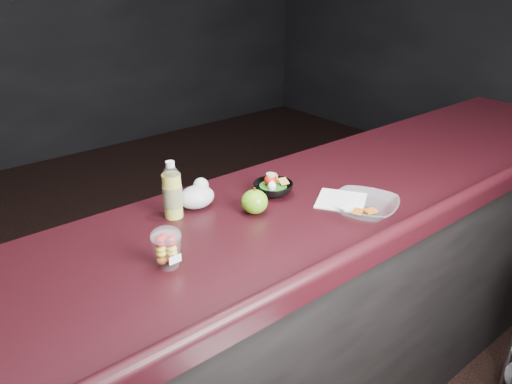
% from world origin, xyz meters
% --- Properties ---
extents(counter, '(4.06, 0.71, 1.02)m').
position_xyz_m(counter, '(0.00, 0.30, 0.51)').
color(counter, black).
rests_on(counter, ground).
extents(lemonade_bottle, '(0.06, 0.06, 0.19)m').
position_xyz_m(lemonade_bottle, '(-0.19, 0.48, 1.10)').
color(lemonade_bottle, gold).
rests_on(lemonade_bottle, counter).
extents(fruit_cup, '(0.08, 0.08, 0.12)m').
position_xyz_m(fruit_cup, '(-0.35, 0.24, 1.08)').
color(fruit_cup, white).
rests_on(fruit_cup, counter).
extents(green_apple, '(0.09, 0.09, 0.09)m').
position_xyz_m(green_apple, '(0.03, 0.34, 1.06)').
color(green_apple, '#43860F').
rests_on(green_apple, counter).
extents(plastic_bag, '(0.12, 0.10, 0.09)m').
position_xyz_m(plastic_bag, '(-0.09, 0.50, 1.06)').
color(plastic_bag, silver).
rests_on(plastic_bag, counter).
extents(snack_bowl, '(0.18, 0.18, 0.08)m').
position_xyz_m(snack_bowl, '(0.17, 0.41, 1.05)').
color(snack_bowl, black).
rests_on(snack_bowl, counter).
extents(takeout_bowl, '(0.28, 0.28, 0.05)m').
position_xyz_m(takeout_bowl, '(0.30, 0.11, 1.05)').
color(takeout_bowl, silver).
rests_on(takeout_bowl, counter).
extents(paper_napkin, '(0.22, 0.22, 0.00)m').
position_xyz_m(paper_napkin, '(0.31, 0.22, 1.02)').
color(paper_napkin, white).
rests_on(paper_napkin, counter).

